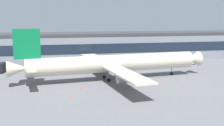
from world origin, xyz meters
The scene contains 9 objects.
ground_plane centered at (0.00, 0.00, 0.00)m, with size 600.00×600.00×0.00m, color slate.
terminal_building centered at (0.00, 50.32, 6.66)m, with size 191.65×20.34×13.29m.
airliner centered at (-7.78, 5.82, 5.52)m, with size 67.01×57.75×17.39m.
pushback_tractor centered at (33.18, 28.64, 1.05)m, with size 5.37×3.98×1.75m.
stair_truck centered at (-45.75, 27.32, 1.98)m, with size 3.64×6.38×3.55m.
traffic_cone_0 centered at (5.50, -4.45, 0.31)m, with size 0.49×0.49×0.61m, color #F2590C.
traffic_cone_1 centered at (-18.88, -4.15, 0.33)m, with size 0.53×0.53×0.66m, color #F2590C.
traffic_cone_2 centered at (-22.93, -12.03, 0.33)m, with size 0.54×0.54×0.67m, color #F2590C.
traffic_cone_3 centered at (-0.68, -5.50, 0.32)m, with size 0.52×0.52×0.65m, color #F2590C.
Camera 1 is at (-27.59, -85.18, 20.95)m, focal length 45.61 mm.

